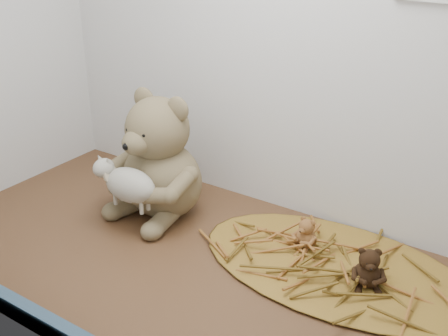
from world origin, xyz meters
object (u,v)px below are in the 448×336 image
Objects in this scene: toy_lamb at (130,185)px; mini_teddy_tan at (307,231)px; main_teddy at (161,155)px; mini_teddy_brown at (369,266)px.

mini_teddy_tan is (33.96, 13.84, -6.56)cm from toy_lamb.
main_teddy is 49.68cm from mini_teddy_brown.
toy_lamb is at bearing 161.73° from mini_teddy_brown.
main_teddy is 10.60cm from toy_lamb.
mini_teddy_brown is at bearing 9.69° from toy_lamb.
toy_lamb is at bearing -83.96° from main_teddy.
mini_teddy_brown is (48.80, -1.76, -9.13)cm from main_teddy.
toy_lamb is 2.46× the size of mini_teddy_tan.
main_teddy is 3.62× the size of mini_teddy_brown.
main_teddy reaches higher than mini_teddy_tan.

